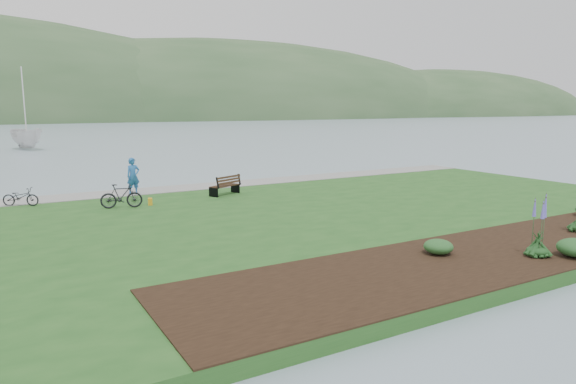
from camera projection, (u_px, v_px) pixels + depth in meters
The scene contains 14 objects.
ground at pixel (292, 213), 23.27m from camera, with size 600.00×600.00×0.00m, color gray.
lawn at pixel (316, 216), 21.53m from camera, with size 34.00×20.00×0.40m, color #204E1B.
shoreline_path at pixel (230, 184), 29.09m from camera, with size 34.00×2.20×0.03m, color gray.
garden_bed at pixel (530, 245), 16.33m from camera, with size 24.00×4.40×0.04m, color black.
far_hillside at pixel (93, 120), 178.20m from camera, with size 580.00×80.00×38.00m, color #31512E, non-canonical shape.
park_bench at pixel (226, 185), 25.54m from camera, with size 1.77×1.27×1.02m.
person at pixel (133, 173), 25.60m from camera, with size 0.79×0.54×2.17m, color #235DA0.
bicycle_a at pixel (21, 197), 22.69m from camera, with size 1.57×0.55×0.82m, color black.
bicycle_b at pixel (121, 196), 22.23m from camera, with size 1.76×0.51×1.06m, color black.
sailboat at pixel (28, 149), 57.53m from camera, with size 10.99×11.19×28.96m, color silver.
pannier at pixel (150, 202), 22.98m from camera, with size 0.19×0.29×0.31m, color gold.
echium_0 at pixel (539, 232), 14.90m from camera, with size 0.62×0.62×1.93m.
shrub_0 at pixel (438, 247), 15.22m from camera, with size 0.87×0.87×0.43m, color #1E4C21.
shrub_1 at pixel (576, 248), 14.92m from camera, with size 1.06×1.06×0.53m, color #1E4C21.
Camera 1 is at (-11.61, -19.62, 4.76)m, focal length 32.00 mm.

